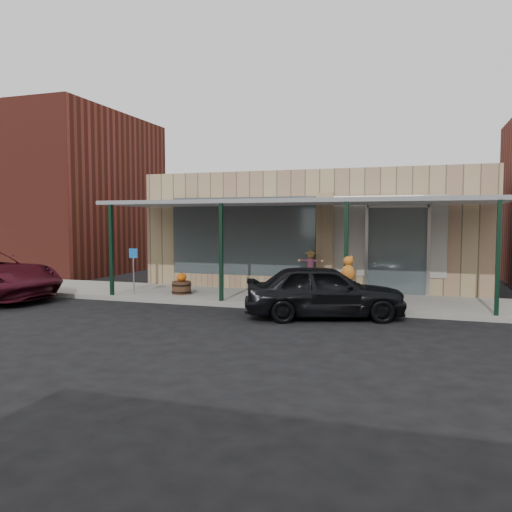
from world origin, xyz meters
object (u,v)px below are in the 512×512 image
(barrel_pumpkin, at_px, (182,286))
(handicap_sign, at_px, (134,265))
(parked_sedan, at_px, (324,291))
(barrel_scarecrow, at_px, (311,278))

(barrel_pumpkin, height_order, handicap_sign, handicap_sign)
(handicap_sign, bearing_deg, barrel_pumpkin, 19.09)
(barrel_pumpkin, distance_m, handicap_sign, 1.66)
(handicap_sign, distance_m, parked_sedan, 6.47)
(handicap_sign, bearing_deg, barrel_scarecrow, 21.66)
(parked_sedan, bearing_deg, handicap_sign, 60.84)
(barrel_pumpkin, relative_size, handicap_sign, 0.49)
(handicap_sign, height_order, parked_sedan, handicap_sign)
(barrel_scarecrow, relative_size, parked_sedan, 0.32)
(barrel_pumpkin, height_order, parked_sedan, parked_sedan)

